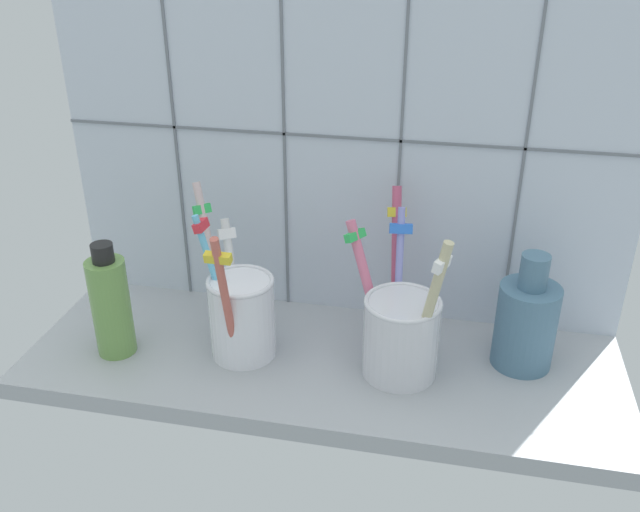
# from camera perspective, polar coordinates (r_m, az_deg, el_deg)

# --- Properties ---
(counter_slab) EXTENTS (0.64, 0.22, 0.02)m
(counter_slab) POSITION_cam_1_polar(r_m,az_deg,el_deg) (0.76, 0.09, -9.15)
(counter_slab) COLOR #9EA3A8
(counter_slab) RESTS_ON ground
(tile_wall_back) EXTENTS (0.64, 0.02, 0.45)m
(tile_wall_back) POSITION_cam_1_polar(r_m,az_deg,el_deg) (0.76, 1.94, 9.40)
(tile_wall_back) COLOR silver
(tile_wall_back) RESTS_ON ground
(toothbrush_cup_left) EXTENTS (0.10, 0.13, 0.18)m
(toothbrush_cup_left) POSITION_cam_1_polar(r_m,az_deg,el_deg) (0.74, -6.66, -4.63)
(toothbrush_cup_left) COLOR white
(toothbrush_cup_left) RESTS_ON counter_slab
(toothbrush_cup_right) EXTENTS (0.11, 0.14, 0.17)m
(toothbrush_cup_right) POSITION_cam_1_polar(r_m,az_deg,el_deg) (0.71, 6.72, -6.12)
(toothbrush_cup_right) COLOR silver
(toothbrush_cup_right) RESTS_ON counter_slab
(ceramic_vase) EXTENTS (0.06, 0.06, 0.13)m
(ceramic_vase) POSITION_cam_1_polar(r_m,az_deg,el_deg) (0.75, 16.76, -5.28)
(ceramic_vase) COLOR slate
(ceramic_vase) RESTS_ON counter_slab
(soap_bottle) EXTENTS (0.04, 0.04, 0.13)m
(soap_bottle) POSITION_cam_1_polar(r_m,az_deg,el_deg) (0.76, -17.00, -3.89)
(soap_bottle) COLOR #6B9B4C
(soap_bottle) RESTS_ON counter_slab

